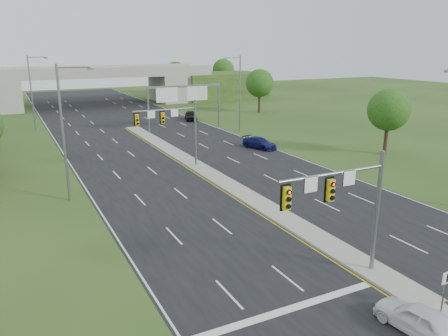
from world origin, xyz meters
TOP-DOWN VIEW (x-y plane):
  - ground at (0.00, 0.00)m, footprint 240.00×240.00m
  - road at (0.00, 35.00)m, footprint 24.00×160.00m
  - median at (0.00, 23.00)m, footprint 2.00×54.00m
  - median_nose at (0.00, -4.00)m, footprint 2.00×2.00m
  - lane_markings at (-0.60, 28.91)m, footprint 23.72×160.00m
  - signal_mast_near at (-2.26, -0.07)m, footprint 6.62×0.60m
  - signal_mast_far at (-2.26, 24.93)m, footprint 6.62×0.60m
  - keep_right_sign at (0.00, -4.53)m, footprint 0.60×0.13m
  - sign_gantry at (6.68, 44.92)m, footprint 11.58×0.44m
  - overpass at (0.00, 80.00)m, footprint 80.00×14.00m
  - lightpole_l_mid at (-13.30, 20.00)m, footprint 2.85×0.25m
  - lightpole_l_far at (-13.30, 55.00)m, footprint 2.85×0.25m
  - lightpole_r_far at (13.30, 40.00)m, footprint 2.85×0.25m
  - tree_r_near at (22.00, 20.00)m, footprint 4.80×4.80m
  - tree_r_mid at (26.00, 55.00)m, footprint 5.20×5.20m
  - tree_back_c at (24.00, 94.00)m, footprint 5.60×5.60m
  - tree_back_d at (38.00, 94.00)m, footprint 6.00×6.00m
  - car_white at (-2.24, -4.98)m, footprint 2.04×4.10m
  - car_far_b at (10.36, 29.13)m, footprint 3.32×5.01m
  - car_far_c at (10.95, 52.64)m, footprint 3.08×4.91m

SIDE VIEW (x-z plane):
  - ground at x=0.00m, z-range 0.00..0.00m
  - road at x=0.00m, z-range 0.00..0.02m
  - lane_markings at x=-0.60m, z-range 0.02..0.03m
  - median at x=0.00m, z-range 0.02..0.18m
  - median_nose at x=0.00m, z-range 0.02..0.18m
  - car_white at x=-2.24m, z-range 0.02..1.36m
  - car_far_b at x=10.36m, z-range 0.02..1.37m
  - car_far_c at x=10.95m, z-range 0.02..1.58m
  - keep_right_sign at x=0.00m, z-range 0.42..2.62m
  - overpass at x=0.00m, z-range -0.50..7.60m
  - signal_mast_near at x=-2.26m, z-range 1.23..8.23m
  - signal_mast_far at x=-2.26m, z-range 1.23..8.23m
  - tree_r_near at x=22.00m, z-range 1.38..8.98m
  - sign_gantry at x=6.68m, z-range 1.90..8.58m
  - tree_r_mid at x=26.00m, z-range 1.44..9.57m
  - tree_back_c at x=24.00m, z-range 1.35..9.67m
  - tree_back_d at x=38.00m, z-range 1.41..10.26m
  - lightpole_l_mid at x=-13.30m, z-range 0.60..11.60m
  - lightpole_l_far at x=-13.30m, z-range 0.60..11.60m
  - lightpole_r_far at x=13.30m, z-range 0.60..11.60m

